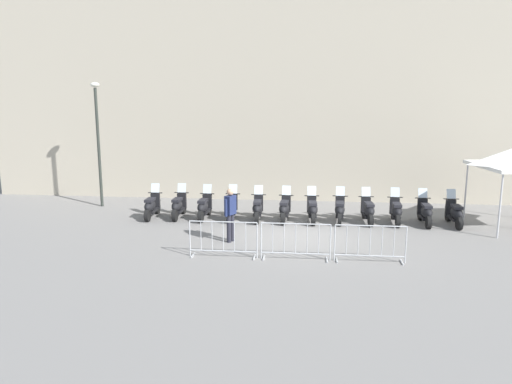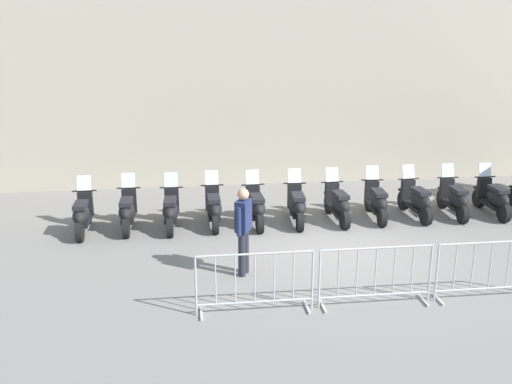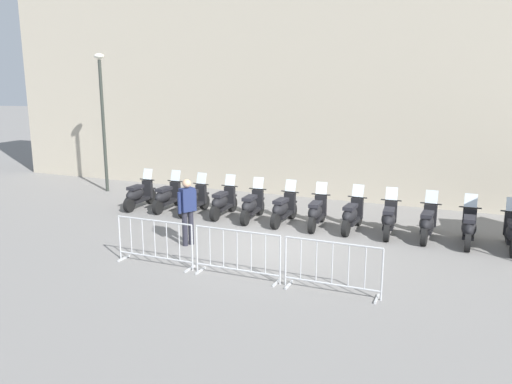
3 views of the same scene
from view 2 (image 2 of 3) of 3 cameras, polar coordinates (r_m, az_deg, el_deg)
ground_plane at (r=12.51m, az=7.94°, el=-5.68°), size 120.00×120.00×0.00m
building_facade at (r=18.10m, az=2.96°, el=18.48°), size 28.03×6.73×10.69m
motorcycle_0 at (r=13.76m, az=-16.92°, el=-2.18°), size 0.62×1.72×1.24m
motorcycle_1 at (r=13.74m, az=-12.70°, el=-1.89°), size 0.64×1.72×1.24m
motorcycle_2 at (r=13.60m, az=-8.50°, el=-1.86°), size 0.67×1.72×1.24m
motorcycle_3 at (r=13.68m, az=-4.25°, el=-1.60°), size 0.62×1.72×1.24m
motorcycle_4 at (r=13.69m, az=-0.00°, el=-1.54°), size 0.60×1.72×1.24m
motorcycle_5 at (r=13.85m, az=4.12°, el=-1.38°), size 0.70×1.71×1.24m
motorcycle_6 at (r=14.08m, az=8.19°, el=-1.21°), size 0.58×1.73×1.24m
motorcycle_7 at (r=14.43m, az=11.96°, el=-0.97°), size 0.70×1.71×1.24m
motorcycle_8 at (r=14.77m, az=15.72°, el=-0.83°), size 0.56×1.73×1.24m
motorcycle_9 at (r=15.19m, az=19.20°, el=-0.66°), size 0.68×1.71×1.24m
motorcycle_10 at (r=15.62m, az=22.63°, el=-0.57°), size 0.63×1.72×1.24m
barrier_segment_0 at (r=9.62m, az=-0.12°, el=-9.11°), size 1.97×0.72×1.07m
barrier_segment_1 at (r=10.06m, az=11.83°, el=-8.28°), size 1.97×0.72×1.07m
barrier_segment_2 at (r=10.89m, az=22.31°, el=-7.26°), size 1.97×0.72×1.07m
officer_near_row_end at (r=10.85m, az=-1.27°, el=-3.46°), size 0.39×0.46×1.73m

